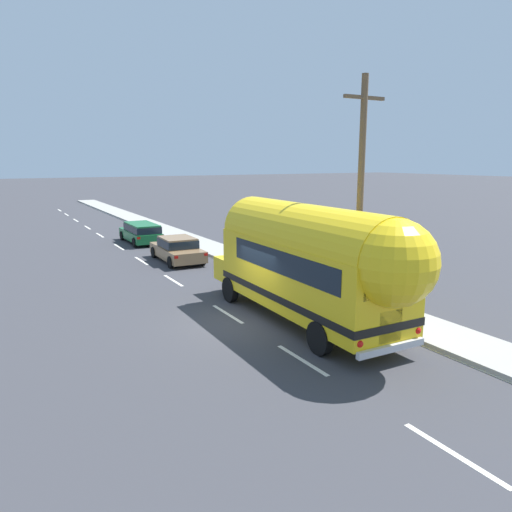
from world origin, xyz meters
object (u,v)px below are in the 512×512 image
Objects in this scene: painted_bus at (313,260)px; car_lead at (177,248)px; utility_pole at (360,192)px; car_second at (141,231)px.

car_lead is (-0.16, 12.38, -1.57)m from painted_bus.
painted_bus is at bearing -163.63° from utility_pole.
utility_pole is 0.80× the size of painted_bus.
car_lead is (-2.78, 11.61, -3.69)m from utility_pole.
car_lead is at bearing 103.46° from utility_pole.
car_lead is 0.97× the size of car_second.
car_second is at bearing 90.02° from car_lead.
utility_pole is 19.07m from car_second.
car_second is at bearing 98.54° from utility_pole.
utility_pole reaches higher than car_second.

